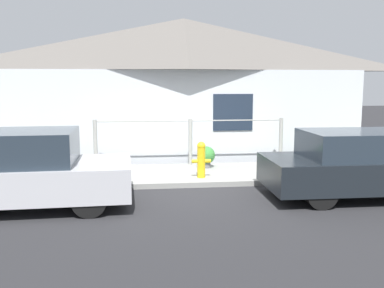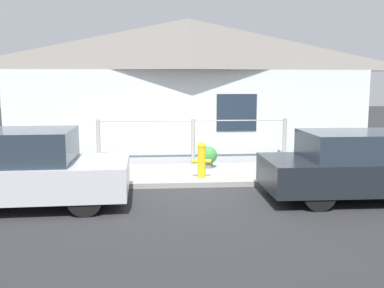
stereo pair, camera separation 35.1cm
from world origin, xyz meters
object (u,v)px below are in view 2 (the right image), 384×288
(car_right, at_px, (369,166))
(potted_plant_near_hydrant, at_px, (208,156))
(fire_hydrant, at_px, (202,159))
(potted_plant_by_fence, at_px, (56,157))
(car_left, at_px, (22,169))
(potted_plant_corner, at_px, (309,151))

(car_right, height_order, potted_plant_near_hydrant, car_right)
(fire_hydrant, xyz_separation_m, potted_plant_by_fence, (-3.46, 1.23, -0.12))
(car_left, distance_m, potted_plant_corner, 6.86)
(car_left, xyz_separation_m, fire_hydrant, (3.39, 1.58, -0.15))
(potted_plant_by_fence, height_order, potted_plant_corner, potted_plant_corner)
(potted_plant_by_fence, bearing_deg, potted_plant_corner, -0.32)
(fire_hydrant, relative_size, potted_plant_by_fence, 1.54)
(fire_hydrant, xyz_separation_m, potted_plant_corner, (2.88, 1.20, -0.06))
(potted_plant_near_hydrant, height_order, potted_plant_corner, potted_plant_corner)
(potted_plant_near_hydrant, relative_size, potted_plant_by_fence, 1.02)
(potted_plant_near_hydrant, distance_m, potted_plant_corner, 2.60)
(car_left, distance_m, car_right, 6.44)
(fire_hydrant, xyz_separation_m, potted_plant_near_hydrant, (0.28, 1.08, -0.12))
(car_left, bearing_deg, potted_plant_near_hydrant, 33.85)
(car_right, height_order, potted_plant_corner, car_right)
(fire_hydrant, height_order, potted_plant_near_hydrant, fire_hydrant)
(car_left, relative_size, fire_hydrant, 4.62)
(potted_plant_by_fence, distance_m, potted_plant_corner, 6.34)
(car_left, height_order, potted_plant_near_hydrant, car_left)
(potted_plant_corner, bearing_deg, fire_hydrant, -157.42)
(car_left, bearing_deg, potted_plant_by_fence, 89.29)
(car_left, relative_size, potted_plant_near_hydrant, 6.96)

